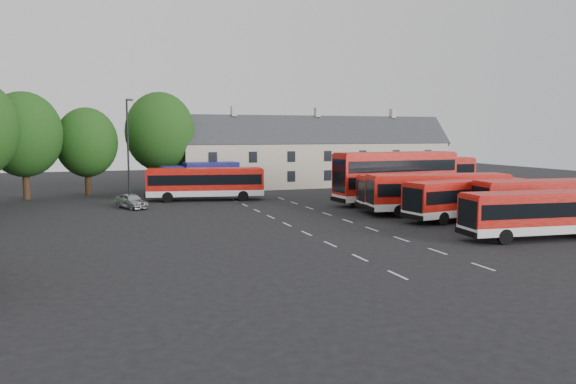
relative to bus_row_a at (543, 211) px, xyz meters
name	(u,v)px	position (x,y,z in m)	size (l,w,h in m)	color
ground	(296,229)	(-13.58, 8.99, -1.84)	(140.00, 140.00, 0.00)	black
lane_markings	(318,223)	(-11.08, 10.99, -1.83)	(5.15, 33.80, 0.01)	beige
treeline	(7,135)	(-34.32, 28.36, 4.84)	(29.92, 32.59, 12.01)	black
terrace_houses	(317,156)	(0.42, 38.99, 2.02)	(35.70, 7.13, 10.06)	beige
bus_row_a	(543,211)	(0.00, 0.00, 0.00)	(11.04, 3.62, 3.06)	silver
bus_row_b	(549,197)	(5.36, 5.01, 0.14)	(11.86, 3.99, 3.29)	silver
bus_row_c	(467,196)	(0.49, 8.39, 0.05)	(11.37, 4.25, 3.14)	silver
bus_row_d	(438,190)	(0.01, 11.56, 0.20)	(12.31, 4.57, 3.40)	silver
bus_row_e	(423,189)	(-0.06, 13.72, 0.08)	(11.59, 4.28, 3.20)	silver
bus_dd_south	(395,175)	(0.15, 18.75, 1.02)	(12.37, 3.53, 5.01)	silver
bus_dd_north	(423,176)	(4.68, 20.94, 0.63)	(10.73, 3.35, 4.33)	silver
bus_north	(206,181)	(-16.35, 27.97, 0.14)	(11.93, 4.79, 3.29)	silver
box_truck	(201,177)	(-15.83, 32.87, 0.19)	(8.38, 3.04, 3.61)	black
silver_car	(131,201)	(-23.91, 24.18, -1.16)	(1.62, 4.01, 1.37)	#B3B5BB
lamppost	(128,150)	(-23.98, 25.37, 3.45)	(0.68, 0.47, 9.92)	black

